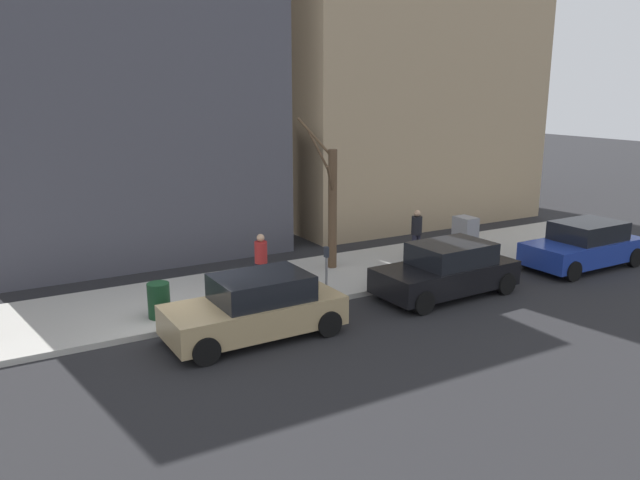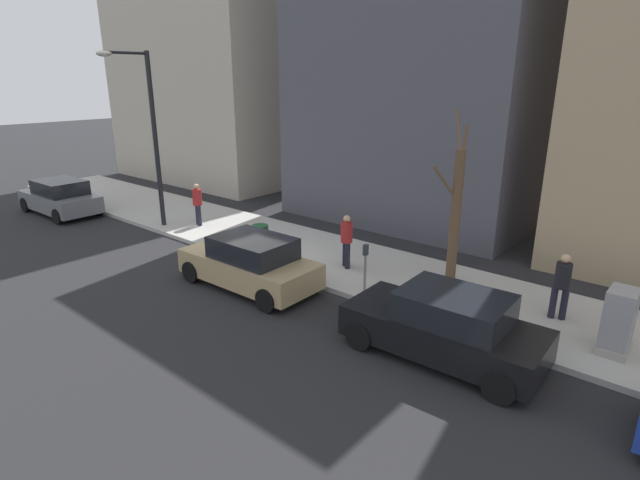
% 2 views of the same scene
% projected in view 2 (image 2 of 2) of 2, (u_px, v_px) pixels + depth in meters
% --- Properties ---
extents(ground_plane, '(120.00, 120.00, 0.00)m').
position_uv_depth(ground_plane, '(254.00, 267.00, 15.90)').
color(ground_plane, '#232326').
extents(sidewalk, '(4.00, 36.00, 0.15)m').
position_uv_depth(sidewalk, '(297.00, 249.00, 17.32)').
color(sidewalk, '#B2AFA8').
rests_on(sidewalk, ground).
extents(parked_car_black, '(2.06, 4.26, 1.52)m').
position_uv_depth(parked_car_black, '(445.00, 326.00, 10.57)').
color(parked_car_black, black).
rests_on(parked_car_black, ground).
extents(parked_car_tan, '(2.00, 4.24, 1.52)m').
position_uv_depth(parked_car_tan, '(250.00, 263.00, 14.16)').
color(parked_car_tan, tan).
rests_on(parked_car_tan, ground).
extents(parked_car_grey, '(2.01, 4.24, 1.52)m').
position_uv_depth(parked_car_grey, '(60.00, 198.00, 21.77)').
color(parked_car_grey, slate).
rests_on(parked_car_grey, ground).
extents(parking_meter, '(0.14, 0.10, 1.35)m').
position_uv_depth(parking_meter, '(365.00, 263.00, 13.47)').
color(parking_meter, slate).
rests_on(parking_meter, sidewalk).
extents(utility_box, '(0.83, 0.61, 1.43)m').
position_uv_depth(utility_box, '(618.00, 322.00, 10.50)').
color(utility_box, '#A8A399').
rests_on(utility_box, sidewalk).
extents(streetlamp, '(1.97, 0.32, 6.50)m').
position_uv_depth(streetlamp, '(148.00, 126.00, 18.45)').
color(streetlamp, black).
rests_on(streetlamp, sidewalk).
extents(bare_tree, '(1.59, 0.87, 4.74)m').
position_uv_depth(bare_tree, '(455.00, 212.00, 13.77)').
color(bare_tree, brown).
rests_on(bare_tree, sidewalk).
extents(trash_bin, '(0.56, 0.56, 0.90)m').
position_uv_depth(trash_bin, '(260.00, 238.00, 16.76)').
color(trash_bin, '#14381E').
rests_on(trash_bin, sidewalk).
extents(pedestrian_near_meter, '(0.36, 0.39, 1.66)m').
position_uv_depth(pedestrian_near_meter, '(562.00, 283.00, 11.89)').
color(pedestrian_near_meter, '#1E1E2D').
rests_on(pedestrian_near_meter, sidewalk).
extents(pedestrian_midblock, '(0.36, 0.36, 1.66)m').
position_uv_depth(pedestrian_midblock, '(347.00, 238.00, 15.16)').
color(pedestrian_midblock, '#1E1E2D').
rests_on(pedestrian_midblock, sidewalk).
extents(pedestrian_far_corner, '(0.36, 0.38, 1.66)m').
position_uv_depth(pedestrian_far_corner, '(197.00, 202.00, 19.54)').
color(pedestrian_far_corner, '#1E1E2D').
rests_on(pedestrian_far_corner, sidewalk).
extents(office_block_center, '(9.71, 9.71, 14.19)m').
position_uv_depth(office_block_center, '(443.00, 43.00, 20.75)').
color(office_block_center, '#4C4C56').
rests_on(office_block_center, ground).
extents(office_tower_right, '(11.39, 11.39, 17.76)m').
position_uv_depth(office_tower_right, '(241.00, 20.00, 29.09)').
color(office_tower_right, '#BCB29E').
rests_on(office_tower_right, ground).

